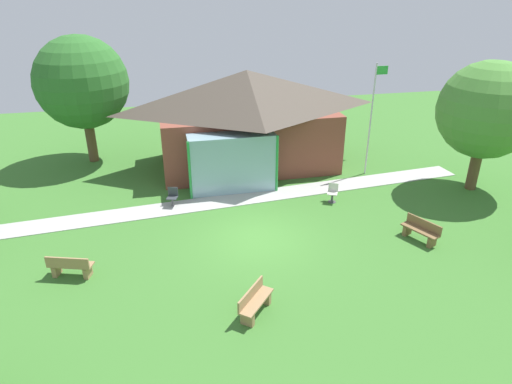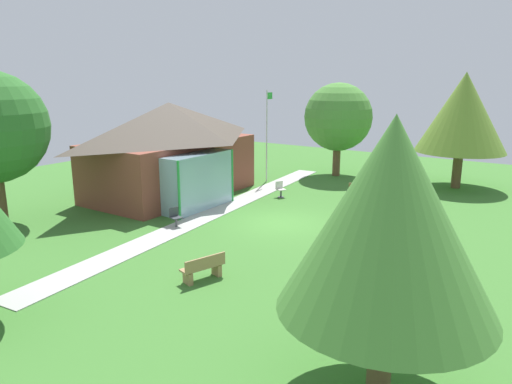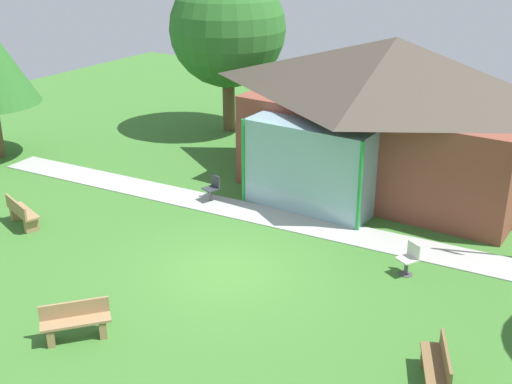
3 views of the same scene
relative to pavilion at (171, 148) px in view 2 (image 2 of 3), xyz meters
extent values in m
plane|color=#3D752D|center=(-1.12, -7.68, -2.65)|extent=(44.00, 44.00, 0.00)
cube|color=brown|center=(0.07, 0.15, -1.11)|extent=(9.00, 5.02, 3.08)
pyramid|color=#4C4238|center=(0.07, 0.15, 1.43)|extent=(10.00, 6.02, 2.00)
cube|color=#8CB2BF|center=(-1.28, -2.95, -1.27)|extent=(4.05, 1.20, 2.77)
cylinder|color=green|center=(-3.31, -3.55, -1.27)|extent=(0.12, 0.12, 2.77)
cylinder|color=green|center=(0.74, -3.55, -1.27)|extent=(0.12, 0.12, 2.77)
cube|color=#ADADA8|center=(-1.12, -4.07, -2.64)|extent=(22.82, 3.36, 0.03)
cylinder|color=silver|center=(5.81, -2.44, 0.17)|extent=(0.08, 0.08, 5.64)
cube|color=green|center=(6.11, -2.44, 2.63)|extent=(0.60, 0.02, 0.40)
cube|color=brown|center=(4.98, -9.12, -2.20)|extent=(1.03, 1.55, 0.06)
cube|color=brown|center=(5.21, -9.62, -2.46)|extent=(0.43, 0.31, 0.39)
cube|color=brown|center=(4.75, -8.62, -2.46)|extent=(0.43, 0.31, 0.39)
cube|color=brown|center=(5.16, -9.04, -1.99)|extent=(0.68, 1.39, 0.36)
cube|color=#9E7A51|center=(-7.79, -8.68, -2.20)|extent=(1.56, 0.87, 0.06)
cube|color=#9E7A51|center=(-8.31, -8.51, -2.46)|extent=(0.27, 0.43, 0.39)
cube|color=#9E7A51|center=(-7.26, -8.84, -2.46)|extent=(0.27, 0.43, 0.39)
cube|color=#9E7A51|center=(-7.84, -8.86, -1.99)|extent=(1.45, 0.51, 0.36)
cube|color=#9E7A51|center=(-2.08, -11.89, -2.20)|extent=(1.30, 1.43, 0.06)
cube|color=#9E7A51|center=(-1.72, -11.47, -2.46)|extent=(0.41, 0.38, 0.39)
cube|color=#9E7A51|center=(-2.43, -12.31, -2.46)|extent=(0.41, 0.38, 0.39)
cube|color=#9E7A51|center=(-2.22, -11.77, -1.99)|extent=(1.01, 1.19, 0.36)
cube|color=beige|center=(2.91, -5.24, -2.21)|extent=(0.59, 0.59, 0.04)
cube|color=beige|center=(3.00, -5.06, -1.99)|extent=(0.41, 0.24, 0.40)
cylinder|color=#4C4C51|center=(2.91, -5.24, -2.44)|extent=(0.10, 0.10, 0.42)
cylinder|color=#4C4C51|center=(2.91, -5.24, -2.64)|extent=(0.36, 0.36, 0.02)
cube|color=#33383D|center=(-4.19, -4.16, -2.21)|extent=(0.55, 0.55, 0.04)
cube|color=#33383D|center=(-4.13, -3.97, -1.99)|extent=(0.43, 0.17, 0.40)
cylinder|color=#4C4C51|center=(-4.19, -4.16, -2.44)|extent=(0.10, 0.10, 0.42)
cylinder|color=#4C4C51|center=(-4.19, -4.16, -2.64)|extent=(0.36, 0.36, 0.02)
cylinder|color=brown|center=(-8.22, 2.57, -1.38)|extent=(0.52, 0.52, 2.54)
cylinder|color=brown|center=(10.02, -5.26, -1.54)|extent=(0.50, 0.50, 2.22)
sphere|color=#4C8C38|center=(10.02, -5.26, 1.22)|extent=(4.39, 4.39, 4.39)
cylinder|color=brown|center=(10.68, -12.67, -1.58)|extent=(0.53, 0.53, 2.15)
cone|color=olive|center=(10.68, -12.67, 1.77)|extent=(5.06, 5.06, 4.55)
cylinder|color=brown|center=(-10.19, -15.43, -1.67)|extent=(0.49, 0.49, 1.96)
cone|color=#4C8C38|center=(-10.19, -15.43, 1.23)|extent=(4.27, 4.27, 3.84)
camera|label=1|loc=(-4.38, -22.36, 6.45)|focal=31.47mm
camera|label=2|loc=(-18.74, -18.11, 3.80)|focal=33.31mm
camera|label=3|loc=(7.89, -19.99, 5.94)|focal=46.59mm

